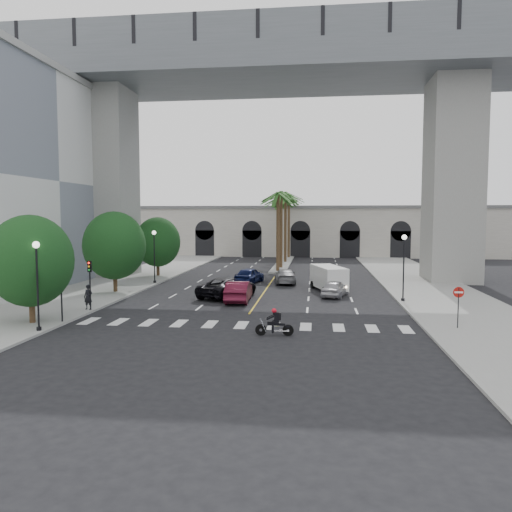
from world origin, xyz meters
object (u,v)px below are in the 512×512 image
(car_e, at_px, (250,275))
(pedestrian_a, at_px, (88,297))
(car_b, at_px, (239,291))
(do_not_enter_sign, at_px, (458,299))
(lamp_post_left_far, at_px, (154,252))
(cargo_van, at_px, (329,277))
(traffic_signal_far, at_px, (90,277))
(traffic_signal_near, at_px, (61,284))
(lamp_post_left_near, at_px, (37,278))
(motorcycle_rider, at_px, (276,323))
(car_c, at_px, (228,287))
(lamp_post_right, at_px, (404,262))
(pedestrian_b, at_px, (54,284))
(car_d, at_px, (285,276))
(car_a, at_px, (335,288))

(car_e, xyz_separation_m, pedestrian_a, (-9.39, -16.40, 0.25))
(car_b, height_order, do_not_enter_sign, do_not_enter_sign)
(lamp_post_left_far, bearing_deg, pedestrian_a, -90.40)
(cargo_van, bearing_deg, pedestrian_a, -162.42)
(traffic_signal_far, relative_size, car_b, 0.73)
(traffic_signal_near, relative_size, pedestrian_a, 2.05)
(car_e, xyz_separation_m, cargo_van, (7.86, -4.60, 0.46))
(car_e, bearing_deg, lamp_post_left_near, 81.12)
(traffic_signal_far, distance_m, motorcycle_rider, 14.82)
(motorcycle_rider, bearing_deg, car_c, 109.60)
(lamp_post_left_near, bearing_deg, car_e, 67.99)
(lamp_post_right, xyz_separation_m, traffic_signal_far, (-22.70, -6.50, -0.71))
(motorcycle_rider, height_order, car_b, car_b)
(pedestrian_b, relative_size, do_not_enter_sign, 0.74)
(motorcycle_rider, xyz_separation_m, car_b, (-3.84, 10.94, 0.11))
(lamp_post_left_far, bearing_deg, traffic_signal_near, -89.69)
(pedestrian_b, bearing_deg, do_not_enter_sign, -20.36)
(car_b, xyz_separation_m, do_not_enter_sign, (14.50, -8.34, 1.07))
(car_d, xyz_separation_m, pedestrian_b, (-18.75, -10.84, 0.39))
(motorcycle_rider, height_order, pedestrian_a, pedestrian_a)
(car_d, relative_size, pedestrian_b, 2.61)
(car_a, relative_size, car_c, 0.69)
(car_a, distance_m, car_e, 11.26)
(motorcycle_rider, bearing_deg, traffic_signal_far, 156.23)
(lamp_post_left_near, distance_m, motorcycle_rider, 14.00)
(lamp_post_left_far, bearing_deg, car_a, -17.85)
(car_d, height_order, pedestrian_a, pedestrian_a)
(traffic_signal_far, bearing_deg, pedestrian_a, 157.56)
(lamp_post_right, distance_m, pedestrian_b, 28.73)
(traffic_signal_far, distance_m, car_b, 11.33)
(lamp_post_left_near, distance_m, lamp_post_left_far, 21.00)
(traffic_signal_far, bearing_deg, car_b, 29.02)
(traffic_signal_far, relative_size, motorcycle_rider, 1.66)
(traffic_signal_far, bearing_deg, car_d, 52.49)
(lamp_post_right, relative_size, car_d, 1.07)
(car_b, bearing_deg, lamp_post_left_far, -44.78)
(pedestrian_a, bearing_deg, do_not_enter_sign, 0.07)
(lamp_post_left_far, height_order, car_e, lamp_post_left_far)
(motorcycle_rider, bearing_deg, lamp_post_left_far, 122.68)
(lamp_post_left_far, xyz_separation_m, pedestrian_a, (-0.10, -14.42, -2.18))
(do_not_enter_sign, bearing_deg, lamp_post_left_far, 143.36)
(lamp_post_left_far, distance_m, car_a, 18.63)
(traffic_signal_near, relative_size, traffic_signal_far, 1.00)
(traffic_signal_far, distance_m, car_a, 19.66)
(lamp_post_left_near, xyz_separation_m, car_a, (17.57, 15.34, -2.51))
(car_d, distance_m, pedestrian_b, 21.66)
(lamp_post_left_far, relative_size, traffic_signal_near, 1.47)
(do_not_enter_sign, bearing_deg, traffic_signal_near, -178.55)
(car_e, bearing_deg, car_a, 150.40)
(car_a, distance_m, pedestrian_b, 23.61)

